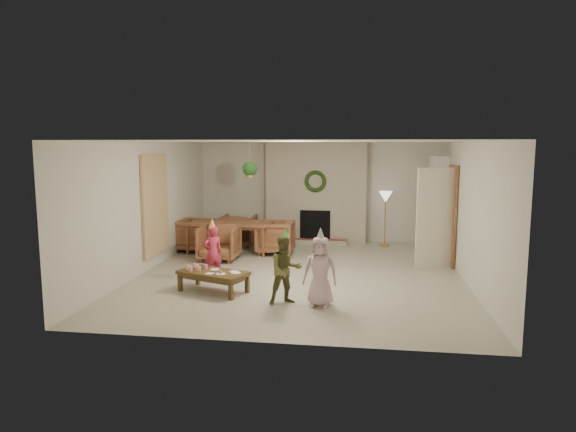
% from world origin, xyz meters
% --- Properties ---
extents(floor, '(7.00, 7.00, 0.00)m').
position_xyz_m(floor, '(0.00, 0.00, 0.00)').
color(floor, '#B7B29E').
rests_on(floor, ground).
extents(ceiling, '(7.00, 7.00, 0.00)m').
position_xyz_m(ceiling, '(0.00, 0.00, 2.50)').
color(ceiling, white).
rests_on(ceiling, wall_back).
extents(wall_back, '(7.00, 0.00, 7.00)m').
position_xyz_m(wall_back, '(0.00, 3.50, 1.25)').
color(wall_back, silver).
rests_on(wall_back, floor).
extents(wall_front, '(7.00, 0.00, 7.00)m').
position_xyz_m(wall_front, '(0.00, -3.50, 1.25)').
color(wall_front, silver).
rests_on(wall_front, floor).
extents(wall_left, '(0.00, 7.00, 7.00)m').
position_xyz_m(wall_left, '(-3.00, 0.00, 1.25)').
color(wall_left, silver).
rests_on(wall_left, floor).
extents(wall_right, '(0.00, 7.00, 7.00)m').
position_xyz_m(wall_right, '(3.00, 0.00, 1.25)').
color(wall_right, silver).
rests_on(wall_right, floor).
extents(fireplace_mass, '(2.50, 0.40, 2.50)m').
position_xyz_m(fireplace_mass, '(0.00, 3.30, 1.25)').
color(fireplace_mass, '#511C15').
rests_on(fireplace_mass, floor).
extents(fireplace_hearth, '(1.60, 0.30, 0.12)m').
position_xyz_m(fireplace_hearth, '(0.00, 2.95, 0.06)').
color(fireplace_hearth, maroon).
rests_on(fireplace_hearth, floor).
extents(fireplace_firebox, '(0.75, 0.12, 0.75)m').
position_xyz_m(fireplace_firebox, '(0.00, 3.12, 0.45)').
color(fireplace_firebox, black).
rests_on(fireplace_firebox, floor).
extents(fireplace_wreath, '(0.54, 0.10, 0.54)m').
position_xyz_m(fireplace_wreath, '(0.00, 3.07, 1.55)').
color(fireplace_wreath, '#1E3815').
rests_on(fireplace_wreath, fireplace_mass).
extents(floor_lamp_base, '(0.25, 0.25, 0.03)m').
position_xyz_m(floor_lamp_base, '(1.71, 3.00, 0.01)').
color(floor_lamp_base, gold).
rests_on(floor_lamp_base, floor).
extents(floor_lamp_post, '(0.03, 0.03, 1.20)m').
position_xyz_m(floor_lamp_post, '(1.71, 3.00, 0.62)').
color(floor_lamp_post, gold).
rests_on(floor_lamp_post, floor).
extents(floor_lamp_shade, '(0.32, 0.32, 0.27)m').
position_xyz_m(floor_lamp_shade, '(1.71, 3.00, 1.20)').
color(floor_lamp_shade, beige).
rests_on(floor_lamp_shade, floor_lamp_post).
extents(bookshelf_carcass, '(0.30, 1.00, 2.20)m').
position_xyz_m(bookshelf_carcass, '(2.84, 2.30, 1.10)').
color(bookshelf_carcass, white).
rests_on(bookshelf_carcass, floor).
extents(bookshelf_shelf_a, '(0.30, 0.92, 0.03)m').
position_xyz_m(bookshelf_shelf_a, '(2.82, 2.30, 0.45)').
color(bookshelf_shelf_a, white).
rests_on(bookshelf_shelf_a, bookshelf_carcass).
extents(bookshelf_shelf_b, '(0.30, 0.92, 0.03)m').
position_xyz_m(bookshelf_shelf_b, '(2.82, 2.30, 0.85)').
color(bookshelf_shelf_b, white).
rests_on(bookshelf_shelf_b, bookshelf_carcass).
extents(bookshelf_shelf_c, '(0.30, 0.92, 0.03)m').
position_xyz_m(bookshelf_shelf_c, '(2.82, 2.30, 1.25)').
color(bookshelf_shelf_c, white).
rests_on(bookshelf_shelf_c, bookshelf_carcass).
extents(bookshelf_shelf_d, '(0.30, 0.92, 0.03)m').
position_xyz_m(bookshelf_shelf_d, '(2.82, 2.30, 1.65)').
color(bookshelf_shelf_d, white).
rests_on(bookshelf_shelf_d, bookshelf_carcass).
extents(books_row_lower, '(0.20, 0.40, 0.24)m').
position_xyz_m(books_row_lower, '(2.80, 2.15, 0.59)').
color(books_row_lower, '#A51E23').
rests_on(books_row_lower, bookshelf_shelf_a).
extents(books_row_mid, '(0.20, 0.44, 0.24)m').
position_xyz_m(books_row_mid, '(2.80, 2.35, 0.99)').
color(books_row_mid, '#26578C').
rests_on(books_row_mid, bookshelf_shelf_b).
extents(books_row_upper, '(0.20, 0.36, 0.22)m').
position_xyz_m(books_row_upper, '(2.80, 2.20, 1.38)').
color(books_row_upper, '#C27F29').
rests_on(books_row_upper, bookshelf_shelf_c).
extents(door_frame, '(0.05, 0.86, 2.04)m').
position_xyz_m(door_frame, '(2.96, 1.20, 1.02)').
color(door_frame, brown).
rests_on(door_frame, floor).
extents(door_leaf, '(0.77, 0.32, 2.00)m').
position_xyz_m(door_leaf, '(2.58, 0.82, 1.00)').
color(door_leaf, beige).
rests_on(door_leaf, floor).
extents(curtain_panel, '(0.06, 1.20, 2.00)m').
position_xyz_m(curtain_panel, '(-2.96, 0.20, 1.25)').
color(curtain_panel, beige).
rests_on(curtain_panel, wall_left).
extents(dining_table, '(1.94, 1.09, 0.68)m').
position_xyz_m(dining_table, '(-1.84, 1.74, 0.34)').
color(dining_table, brown).
rests_on(dining_table, floor).
extents(dining_chair_near, '(0.81, 0.83, 0.75)m').
position_xyz_m(dining_chair_near, '(-1.85, 0.89, 0.37)').
color(dining_chair_near, brown).
rests_on(dining_chair_near, floor).
extents(dining_chair_far, '(0.81, 0.83, 0.75)m').
position_xyz_m(dining_chair_far, '(-1.83, 2.59, 0.37)').
color(dining_chair_far, brown).
rests_on(dining_chair_far, floor).
extents(dining_chair_left, '(0.83, 0.81, 0.75)m').
position_xyz_m(dining_chair_left, '(-2.69, 1.75, 0.37)').
color(dining_chair_left, brown).
rests_on(dining_chair_left, floor).
extents(dining_chair_right, '(0.83, 0.81, 0.75)m').
position_xyz_m(dining_chair_right, '(-0.78, 1.73, 0.37)').
color(dining_chair_right, brown).
rests_on(dining_chair_right, floor).
extents(hanging_plant_cord, '(0.01, 0.01, 0.70)m').
position_xyz_m(hanging_plant_cord, '(-1.30, 1.50, 2.15)').
color(hanging_plant_cord, tan).
rests_on(hanging_plant_cord, ceiling).
extents(hanging_plant_pot, '(0.16, 0.16, 0.12)m').
position_xyz_m(hanging_plant_pot, '(-1.30, 1.50, 1.80)').
color(hanging_plant_pot, '#AF7438').
rests_on(hanging_plant_pot, hanging_plant_cord).
extents(hanging_plant_foliage, '(0.32, 0.32, 0.32)m').
position_xyz_m(hanging_plant_foliage, '(-1.30, 1.50, 1.92)').
color(hanging_plant_foliage, '#1A4B19').
rests_on(hanging_plant_foliage, hanging_plant_pot).
extents(coffee_table_top, '(1.27, 0.94, 0.05)m').
position_xyz_m(coffee_table_top, '(-1.30, -1.43, 0.33)').
color(coffee_table_top, '#513B1B').
rests_on(coffee_table_top, floor).
extents(coffee_table_apron, '(1.16, 0.83, 0.07)m').
position_xyz_m(coffee_table_apron, '(-1.30, -1.43, 0.26)').
color(coffee_table_apron, '#513B1B').
rests_on(coffee_table_apron, floor).
extents(coffee_leg_fl, '(0.08, 0.08, 0.30)m').
position_xyz_m(coffee_leg_fl, '(-1.87, -1.47, 0.15)').
color(coffee_leg_fl, '#513B1B').
rests_on(coffee_leg_fl, floor).
extents(coffee_leg_fr, '(0.08, 0.08, 0.30)m').
position_xyz_m(coffee_leg_fr, '(-0.90, -1.84, 0.15)').
color(coffee_leg_fr, '#513B1B').
rests_on(coffee_leg_fr, floor).
extents(coffee_leg_bl, '(0.08, 0.08, 0.30)m').
position_xyz_m(coffee_leg_bl, '(-1.70, -1.03, 0.15)').
color(coffee_leg_bl, '#513B1B').
rests_on(coffee_leg_bl, floor).
extents(coffee_leg_br, '(0.08, 0.08, 0.30)m').
position_xyz_m(coffee_leg_br, '(-0.73, -1.40, 0.15)').
color(coffee_leg_br, '#513B1B').
rests_on(coffee_leg_br, floor).
extents(cup_a, '(0.08, 0.08, 0.08)m').
position_xyz_m(cup_a, '(-1.76, -1.40, 0.39)').
color(cup_a, white).
rests_on(cup_a, coffee_table_top).
extents(cup_b, '(0.08, 0.08, 0.08)m').
position_xyz_m(cup_b, '(-1.69, -1.24, 0.39)').
color(cup_b, white).
rests_on(cup_b, coffee_table_top).
extents(cup_c, '(0.08, 0.08, 0.08)m').
position_xyz_m(cup_c, '(-1.67, -1.48, 0.39)').
color(cup_c, white).
rests_on(cup_c, coffee_table_top).
extents(cup_d, '(0.08, 0.08, 0.08)m').
position_xyz_m(cup_d, '(-1.61, -1.31, 0.39)').
color(cup_d, white).
rests_on(cup_d, coffee_table_top).
extents(cup_e, '(0.08, 0.08, 0.08)m').
position_xyz_m(cup_e, '(-1.53, -1.46, 0.39)').
color(cup_e, white).
rests_on(cup_e, coffee_table_top).
extents(cup_f, '(0.08, 0.08, 0.08)m').
position_xyz_m(cup_f, '(-1.47, -1.29, 0.39)').
color(cup_f, white).
rests_on(cup_f, coffee_table_top).
extents(plate_a, '(0.20, 0.20, 0.01)m').
position_xyz_m(plate_a, '(-1.30, -1.32, 0.36)').
color(plate_a, white).
rests_on(plate_a, coffee_table_top).
extents(plate_b, '(0.20, 0.20, 0.01)m').
position_xyz_m(plate_b, '(-1.12, -1.60, 0.36)').
color(plate_b, white).
rests_on(plate_b, coffee_table_top).
extents(plate_c, '(0.20, 0.20, 0.01)m').
position_xyz_m(plate_c, '(-0.90, -1.49, 0.36)').
color(plate_c, white).
rests_on(plate_c, coffee_table_top).
extents(food_scoop, '(0.08, 0.08, 0.06)m').
position_xyz_m(food_scoop, '(-1.12, -1.60, 0.39)').
color(food_scoop, tan).
rests_on(food_scoop, plate_b).
extents(napkin_left, '(0.17, 0.17, 0.01)m').
position_xyz_m(napkin_left, '(-1.31, -1.60, 0.36)').
color(napkin_left, '#FFBBC2').
rests_on(napkin_left, coffee_table_top).
extents(napkin_right, '(0.17, 0.17, 0.01)m').
position_xyz_m(napkin_right, '(-0.95, -1.40, 0.36)').
color(napkin_right, '#FFBBC2').
rests_on(napkin_right, coffee_table_top).
extents(child_red, '(0.43, 0.42, 1.00)m').
position_xyz_m(child_red, '(-1.52, -0.71, 0.50)').
color(child_red, '#B42640').
rests_on(child_red, floor).
extents(party_hat_red, '(0.17, 0.17, 0.19)m').
position_xyz_m(party_hat_red, '(-1.52, -0.71, 1.04)').
color(party_hat_red, '#D4DF4A').
rests_on(party_hat_red, child_red).
extents(child_plaid, '(0.64, 0.58, 1.07)m').
position_xyz_m(child_plaid, '(-0.02, -1.88, 0.53)').
color(child_plaid, brown).
rests_on(child_plaid, floor).
extents(party_hat_plaid, '(0.13, 0.13, 0.17)m').
position_xyz_m(party_hat_plaid, '(-0.02, -1.88, 1.10)').
color(party_hat_plaid, '#55B04B').
rests_on(party_hat_plaid, child_plaid).
extents(child_pink, '(0.55, 0.39, 1.08)m').
position_xyz_m(child_pink, '(0.53, -1.93, 0.54)').
color(child_pink, '#D3A9B6').
rests_on(child_pink, floor).
extents(party_hat_pink, '(0.17, 0.17, 0.19)m').
position_xyz_m(party_hat_pink, '(0.53, -1.93, 1.12)').
color(party_hat_pink, '#B3B5BB').
rests_on(party_hat_pink, child_pink).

